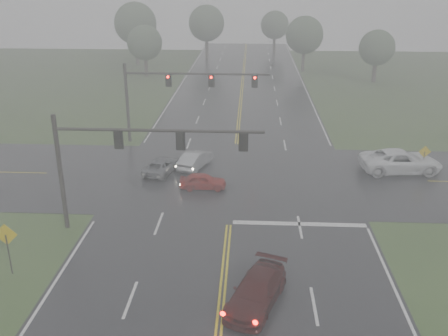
# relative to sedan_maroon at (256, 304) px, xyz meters

# --- Properties ---
(main_road) EXTENTS (18.00, 160.00, 0.02)m
(main_road) POSITION_rel_sedan_maroon_xyz_m (-1.69, 13.96, 0.00)
(main_road) COLOR black
(main_road) RESTS_ON ground
(cross_street) EXTENTS (120.00, 14.00, 0.02)m
(cross_street) POSITION_rel_sedan_maroon_xyz_m (-1.69, 15.96, 0.00)
(cross_street) COLOR black
(cross_street) RESTS_ON ground
(stop_bar) EXTENTS (8.50, 0.50, 0.01)m
(stop_bar) POSITION_rel_sedan_maroon_xyz_m (2.81, 8.36, 0.00)
(stop_bar) COLOR silver
(stop_bar) RESTS_ON ground
(sedan_maroon) EXTENTS (3.54, 5.29, 1.42)m
(sedan_maroon) POSITION_rel_sedan_maroon_xyz_m (0.00, 0.00, 0.00)
(sedan_maroon) COLOR #330909
(sedan_maroon) RESTS_ON ground
(sedan_red) EXTENTS (3.51, 1.53, 1.18)m
(sedan_red) POSITION_rel_sedan_maroon_xyz_m (-3.88, 13.64, 0.00)
(sedan_red) COLOR maroon
(sedan_red) RESTS_ON ground
(sedan_silver) EXTENTS (2.75, 4.39, 1.37)m
(sedan_silver) POSITION_rel_sedan_maroon_xyz_m (-4.91, 17.90, 0.00)
(sedan_silver) COLOR #929499
(sedan_silver) RESTS_ON ground
(car_grey) EXTENTS (2.83, 4.51, 1.16)m
(car_grey) POSITION_rel_sedan_maroon_xyz_m (-7.50, 16.58, 0.00)
(car_grey) COLOR #57595E
(car_grey) RESTS_ON ground
(pickup_white) EXTENTS (6.67, 3.56, 1.78)m
(pickup_white) POSITION_rel_sedan_maroon_xyz_m (11.67, 17.89, 0.00)
(pickup_white) COLOR white
(pickup_white) RESTS_ON ground
(signal_gantry_near) EXTENTS (12.43, 0.32, 7.36)m
(signal_gantry_near) POSITION_rel_sedan_maroon_xyz_m (-8.12, 7.20, 5.14)
(signal_gantry_near) COLOR black
(signal_gantry_near) RESTS_ON ground
(signal_gantry_far) EXTENTS (13.22, 0.37, 7.36)m
(signal_gantry_far) POSITION_rel_sedan_maroon_xyz_m (-7.81, 24.44, 5.18)
(signal_gantry_far) COLOR black
(signal_gantry_far) RESTS_ON ground
(sign_diamond_west) EXTENTS (1.24, 0.11, 2.97)m
(sign_diamond_west) POSITION_rel_sedan_maroon_xyz_m (-13.03, 1.92, 2.00)
(sign_diamond_west) COLOR black
(sign_diamond_west) RESTS_ON ground
(sign_diamond_east) EXTENTS (0.98, 0.10, 2.36)m
(sign_diamond_east) POSITION_rel_sedan_maroon_xyz_m (13.31, 17.49, 1.59)
(sign_diamond_east) COLOR black
(sign_diamond_east) RESTS_ON ground
(tree_nw_a) EXTENTS (5.26, 5.26, 7.72)m
(tree_nw_a) POSITION_rel_sedan_maroon_xyz_m (-16.56, 55.71, 5.07)
(tree_nw_a) COLOR #342921
(tree_nw_a) RESTS_ON ground
(tree_ne_a) EXTENTS (5.92, 5.92, 8.69)m
(tree_ne_a) POSITION_rel_sedan_maroon_xyz_m (7.85, 61.25, 5.72)
(tree_ne_a) COLOR #342921
(tree_ne_a) RESTS_ON ground
(tree_n_mid) EXTENTS (6.51, 6.51, 9.56)m
(tree_n_mid) POSITION_rel_sedan_maroon_xyz_m (-8.76, 73.52, 6.29)
(tree_n_mid) COLOR #342921
(tree_n_mid) RESTS_ON ground
(tree_e_near) EXTENTS (5.08, 5.08, 7.46)m
(tree_e_near) POSITION_rel_sedan_maroon_xyz_m (17.45, 53.48, 4.89)
(tree_e_near) COLOR #342921
(tree_e_near) RESTS_ON ground
(tree_nw_b) EXTENTS (7.10, 7.10, 10.43)m
(tree_nw_b) POSITION_rel_sedan_maroon_xyz_m (-20.17, 66.12, 6.86)
(tree_nw_b) COLOR #342921
(tree_nw_b) RESTS_ON ground
(tree_n_far) EXTENTS (5.49, 5.49, 8.07)m
(tree_n_far) POSITION_rel_sedan_maroon_xyz_m (3.98, 81.10, 5.30)
(tree_n_far) COLOR #342921
(tree_n_far) RESTS_ON ground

